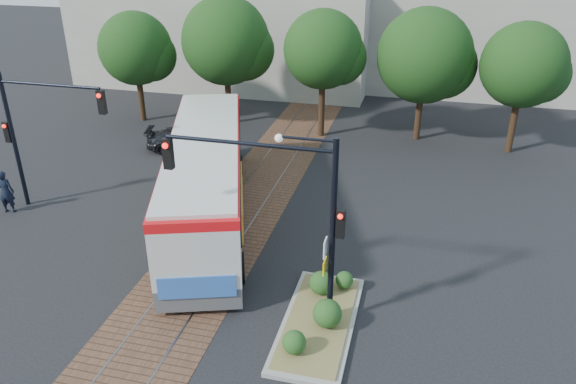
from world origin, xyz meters
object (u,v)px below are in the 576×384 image
object	(u,v)px
city_bus	(206,175)
parked_car	(187,139)
traffic_island	(320,315)
signal_pole_left	(33,124)
signal_pole_main	(291,201)
officer	(6,192)

from	to	relation	value
city_bus	parked_car	world-z (taller)	city_bus
traffic_island	signal_pole_left	xyz separation A→B (m)	(-13.19, 4.89, 3.54)
signal_pole_left	parked_car	bearing A→B (deg)	68.26
signal_pole_main	signal_pole_left	xyz separation A→B (m)	(-12.23, 4.80, -0.29)
traffic_island	parked_car	bearing A→B (deg)	128.15
traffic_island	officer	world-z (taller)	officer
city_bus	traffic_island	distance (m)	8.43
city_bus	parked_car	xyz separation A→B (m)	(-4.07, 7.07, -1.37)
signal_pole_main	parked_car	world-z (taller)	signal_pole_main
city_bus	signal_pole_main	size ratio (longest dim) A/B	2.26
signal_pole_main	officer	distance (m)	14.57
traffic_island	signal_pole_left	distance (m)	14.50
traffic_island	officer	xyz separation A→B (m)	(-14.61, 4.07, 0.63)
signal_pole_left	signal_pole_main	bearing A→B (deg)	-21.45
signal_pole_main	officer	size ratio (longest dim) A/B	3.11
signal_pole_left	parked_car	xyz separation A→B (m)	(3.15, 7.89, -3.24)
officer	parked_car	bearing A→B (deg)	-134.29
signal_pole_left	city_bus	bearing A→B (deg)	6.48
officer	traffic_island	bearing A→B (deg)	147.80
officer	city_bus	bearing A→B (deg)	174.13
signal_pole_main	officer	xyz separation A→B (m)	(-13.65, 3.98, -3.19)
traffic_island	officer	bearing A→B (deg)	164.42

